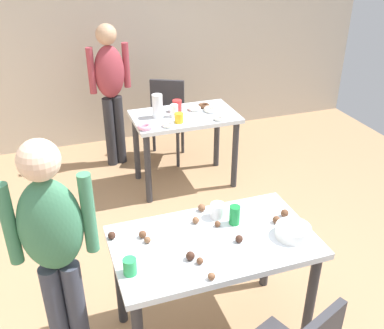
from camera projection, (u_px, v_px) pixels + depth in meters
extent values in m
plane|color=#9E7A56|center=(210.00, 327.00, 2.94)|extent=(6.40, 6.40, 0.00)
cube|color=#BCB2A3|center=(110.00, 32.00, 4.98)|extent=(6.40, 0.10, 2.60)
cube|color=silver|center=(214.00, 242.00, 2.57)|extent=(1.17, 0.68, 0.04)
cylinder|color=#2D2D33|center=(310.00, 301.00, 2.67)|extent=(0.06, 0.06, 0.71)
cylinder|color=#2D2D33|center=(120.00, 280.00, 2.83)|extent=(0.06, 0.06, 0.71)
cylinder|color=#2D2D33|center=(267.00, 246.00, 3.13)|extent=(0.06, 0.06, 0.71)
cube|color=silver|center=(185.00, 117.00, 4.27)|extent=(1.00, 0.60, 0.04)
cylinder|color=#2D2D33|center=(148.00, 169.00, 4.12)|extent=(0.06, 0.06, 0.71)
cylinder|color=#2D2D33|center=(235.00, 155.00, 4.37)|extent=(0.06, 0.06, 0.71)
cylinder|color=#2D2D33|center=(137.00, 148.00, 4.52)|extent=(0.06, 0.06, 0.71)
cylinder|color=#2D2D33|center=(217.00, 136.00, 4.77)|extent=(0.06, 0.06, 0.71)
cube|color=#2D2D33|center=(165.00, 124.00, 4.88)|extent=(0.54, 0.54, 0.04)
cube|color=#2D2D33|center=(167.00, 98.00, 4.93)|extent=(0.36, 0.21, 0.42)
cylinder|color=#2D2D33|center=(178.00, 150.00, 4.82)|extent=(0.04, 0.04, 0.41)
cylinder|color=#2D2D33|center=(147.00, 148.00, 4.86)|extent=(0.04, 0.04, 0.41)
cylinder|color=#2D2D33|center=(183.00, 137.00, 5.12)|extent=(0.04, 0.04, 0.41)
cylinder|color=#2D2D33|center=(154.00, 135.00, 5.16)|extent=(0.04, 0.04, 0.41)
cylinder|color=#383D4C|center=(58.00, 320.00, 2.51)|extent=(0.11, 0.11, 0.76)
cylinder|color=#383D4C|center=(78.00, 316.00, 2.53)|extent=(0.11, 0.11, 0.76)
ellipsoid|color=#3D7A56|center=(51.00, 226.00, 2.21)|extent=(0.34, 0.23, 0.54)
sphere|color=beige|center=(39.00, 160.00, 2.04)|extent=(0.21, 0.21, 0.21)
cylinder|color=#3D7A56|center=(9.00, 225.00, 2.15)|extent=(0.08, 0.08, 0.46)
cylinder|color=#3D7A56|center=(89.00, 214.00, 2.24)|extent=(0.08, 0.08, 0.46)
cylinder|color=#28282D|center=(119.00, 130.00, 4.84)|extent=(0.11, 0.11, 0.77)
cylinder|color=#28282D|center=(110.00, 132.00, 4.79)|extent=(0.11, 0.11, 0.77)
ellipsoid|color=#9E3842|center=(109.00, 72.00, 4.50)|extent=(0.36, 0.27, 0.55)
sphere|color=tan|center=(106.00, 34.00, 4.32)|extent=(0.21, 0.21, 0.21)
cylinder|color=#9E3842|center=(126.00, 65.00, 4.57)|extent=(0.08, 0.08, 0.46)
cylinder|color=#9E3842|center=(91.00, 71.00, 4.39)|extent=(0.08, 0.08, 0.46)
cylinder|color=white|center=(293.00, 231.00, 2.57)|extent=(0.21, 0.21, 0.07)
cylinder|color=#198438|center=(235.00, 215.00, 2.67)|extent=(0.07, 0.07, 0.12)
cube|color=silver|center=(208.00, 237.00, 2.58)|extent=(0.17, 0.02, 0.01)
cylinder|color=white|center=(218.00, 211.00, 2.74)|extent=(0.09, 0.09, 0.09)
cylinder|color=green|center=(130.00, 266.00, 2.29)|extent=(0.07, 0.07, 0.09)
sphere|color=#3D2319|center=(239.00, 239.00, 2.53)|extent=(0.04, 0.04, 0.04)
sphere|color=brown|center=(285.00, 213.00, 2.75)|extent=(0.05, 0.05, 0.05)
sphere|color=brown|center=(202.00, 208.00, 2.81)|extent=(0.05, 0.05, 0.05)
sphere|color=brown|center=(200.00, 261.00, 2.37)|extent=(0.04, 0.04, 0.04)
sphere|color=brown|center=(147.00, 240.00, 2.52)|extent=(0.04, 0.04, 0.04)
sphere|color=brown|center=(196.00, 220.00, 2.69)|extent=(0.04, 0.04, 0.04)
sphere|color=brown|center=(212.00, 276.00, 2.26)|extent=(0.04, 0.04, 0.04)
sphere|color=brown|center=(217.00, 224.00, 2.66)|extent=(0.04, 0.04, 0.04)
sphere|color=brown|center=(276.00, 219.00, 2.69)|extent=(0.05, 0.05, 0.05)
sphere|color=brown|center=(143.00, 234.00, 2.57)|extent=(0.04, 0.04, 0.04)
sphere|color=#3D2319|center=(112.00, 235.00, 2.56)|extent=(0.05, 0.05, 0.05)
sphere|color=#3D2319|center=(190.00, 256.00, 2.39)|extent=(0.05, 0.05, 0.05)
cylinder|color=white|center=(157.00, 106.00, 4.15)|extent=(0.10, 0.10, 0.22)
cylinder|color=yellow|center=(179.00, 118.00, 4.07)|extent=(0.08, 0.08, 0.09)
cylinder|color=white|center=(174.00, 111.00, 4.19)|extent=(0.08, 0.08, 0.12)
cylinder|color=red|center=(177.00, 106.00, 4.31)|extent=(0.09, 0.09, 0.11)
torus|color=white|center=(219.00, 118.00, 4.14)|extent=(0.10, 0.10, 0.03)
torus|color=white|center=(168.00, 125.00, 4.00)|extent=(0.11, 0.11, 0.03)
torus|color=white|center=(194.00, 108.00, 4.36)|extent=(0.13, 0.13, 0.04)
torus|color=white|center=(210.00, 109.00, 4.33)|extent=(0.14, 0.14, 0.04)
torus|color=brown|center=(204.00, 106.00, 4.42)|extent=(0.12, 0.12, 0.03)
torus|color=pink|center=(145.00, 127.00, 3.95)|extent=(0.14, 0.14, 0.04)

